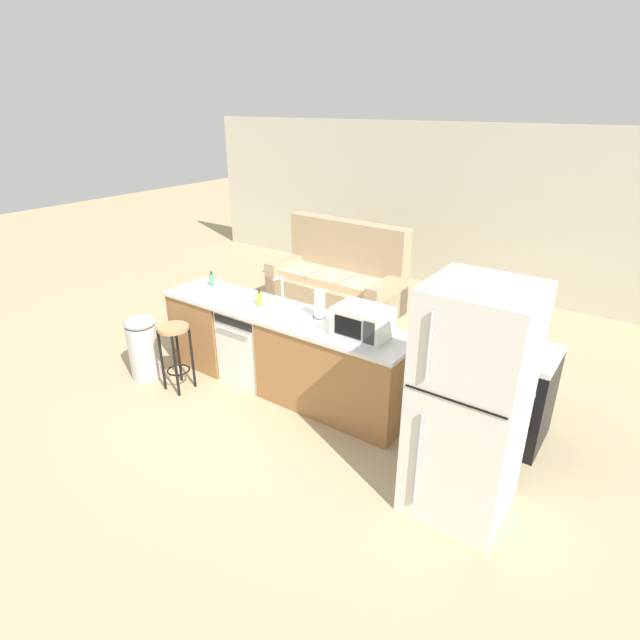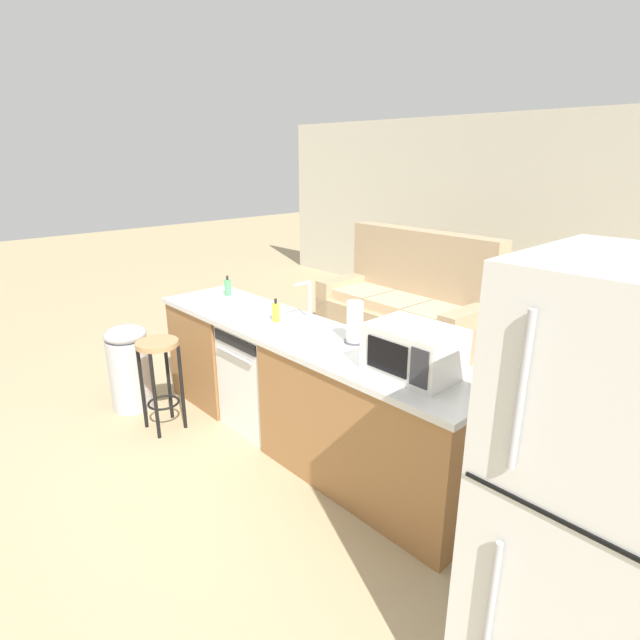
{
  "view_description": "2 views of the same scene",
  "coord_description": "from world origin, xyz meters",
  "px_view_note": "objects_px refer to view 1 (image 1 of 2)",
  "views": [
    {
      "loc": [
        3.22,
        -3.62,
        2.89
      ],
      "look_at": [
        0.56,
        0.13,
        0.87
      ],
      "focal_mm": 28.0,
      "sensor_mm": 36.0,
      "label": 1
    },
    {
      "loc": [
        2.68,
        -2.17,
        2.09
      ],
      "look_at": [
        0.06,
        0.28,
        0.89
      ],
      "focal_mm": 28.0,
      "sensor_mm": 36.0,
      "label": 2
    }
  ],
  "objects_px": {
    "paper_towel_roll": "(319,305)",
    "kettle": "(491,340)",
    "refrigerator": "(469,405)",
    "microwave": "(363,322)",
    "stove_range": "(506,392)",
    "trash_bin": "(143,346)",
    "dishwasher": "(254,343)",
    "soap_bottle": "(259,299)",
    "couch": "(339,281)",
    "bar_stool": "(175,344)",
    "dish_soap_bottle": "(212,280)"
  },
  "relations": [
    {
      "from": "paper_towel_roll",
      "to": "kettle",
      "type": "height_order",
      "value": "paper_towel_roll"
    },
    {
      "from": "refrigerator",
      "to": "microwave",
      "type": "xyz_separation_m",
      "value": [
        -1.22,
        0.55,
        0.14
      ]
    },
    {
      "from": "stove_range",
      "to": "refrigerator",
      "type": "distance_m",
      "value": 1.19
    },
    {
      "from": "kettle",
      "to": "trash_bin",
      "type": "bearing_deg",
      "value": -161.99
    },
    {
      "from": "trash_bin",
      "to": "dishwasher",
      "type": "bearing_deg",
      "value": 34.46
    },
    {
      "from": "stove_range",
      "to": "refrigerator",
      "type": "bearing_deg",
      "value": -90.01
    },
    {
      "from": "paper_towel_roll",
      "to": "stove_range",
      "type": "bearing_deg",
      "value": 13.69
    },
    {
      "from": "paper_towel_roll",
      "to": "kettle",
      "type": "distance_m",
      "value": 1.65
    },
    {
      "from": "dishwasher",
      "to": "refrigerator",
      "type": "relative_size",
      "value": 0.46
    },
    {
      "from": "paper_towel_roll",
      "to": "trash_bin",
      "type": "distance_m",
      "value": 2.12
    },
    {
      "from": "stove_range",
      "to": "dishwasher",
      "type": "bearing_deg",
      "value": -168.09
    },
    {
      "from": "soap_bottle",
      "to": "trash_bin",
      "type": "xyz_separation_m",
      "value": [
        -1.14,
        -0.71,
        -0.59
      ]
    },
    {
      "from": "refrigerator",
      "to": "microwave",
      "type": "height_order",
      "value": "refrigerator"
    },
    {
      "from": "refrigerator",
      "to": "couch",
      "type": "distance_m",
      "value": 4.23
    },
    {
      "from": "soap_bottle",
      "to": "kettle",
      "type": "height_order",
      "value": "kettle"
    },
    {
      "from": "bar_stool",
      "to": "trash_bin",
      "type": "distance_m",
      "value": 0.54
    },
    {
      "from": "refrigerator",
      "to": "paper_towel_roll",
      "type": "xyz_separation_m",
      "value": [
        -1.78,
        0.66,
        0.13
      ]
    },
    {
      "from": "kettle",
      "to": "soap_bottle",
      "type": "bearing_deg",
      "value": -169.82
    },
    {
      "from": "soap_bottle",
      "to": "couch",
      "type": "height_order",
      "value": "couch"
    },
    {
      "from": "trash_bin",
      "to": "paper_towel_roll",
      "type": "bearing_deg",
      "value": 23.9
    },
    {
      "from": "stove_range",
      "to": "paper_towel_roll",
      "type": "height_order",
      "value": "paper_towel_roll"
    },
    {
      "from": "paper_towel_roll",
      "to": "soap_bottle",
      "type": "height_order",
      "value": "paper_towel_roll"
    },
    {
      "from": "refrigerator",
      "to": "couch",
      "type": "height_order",
      "value": "refrigerator"
    },
    {
      "from": "dishwasher",
      "to": "bar_stool",
      "type": "xyz_separation_m",
      "value": [
        -0.51,
        -0.66,
        0.11
      ]
    },
    {
      "from": "refrigerator",
      "to": "trash_bin",
      "type": "xyz_separation_m",
      "value": [
        -3.62,
        -0.15,
        -0.53
      ]
    },
    {
      "from": "dishwasher",
      "to": "microwave",
      "type": "relative_size",
      "value": 1.68
    },
    {
      "from": "couch",
      "to": "dishwasher",
      "type": "bearing_deg",
      "value": -79.82
    },
    {
      "from": "microwave",
      "to": "soap_bottle",
      "type": "height_order",
      "value": "microwave"
    },
    {
      "from": "bar_stool",
      "to": "trash_bin",
      "type": "height_order",
      "value": "same"
    },
    {
      "from": "dish_soap_bottle",
      "to": "couch",
      "type": "distance_m",
      "value": 2.31
    },
    {
      "from": "paper_towel_roll",
      "to": "dish_soap_bottle",
      "type": "bearing_deg",
      "value": 178.73
    },
    {
      "from": "stove_range",
      "to": "trash_bin",
      "type": "bearing_deg",
      "value": -160.97
    },
    {
      "from": "dish_soap_bottle",
      "to": "couch",
      "type": "bearing_deg",
      "value": 81.62
    },
    {
      "from": "dishwasher",
      "to": "paper_towel_roll",
      "type": "distance_m",
      "value": 1.03
    },
    {
      "from": "dishwasher",
      "to": "couch",
      "type": "distance_m",
      "value": 2.4
    },
    {
      "from": "trash_bin",
      "to": "couch",
      "type": "relative_size",
      "value": 0.37
    },
    {
      "from": "dish_soap_bottle",
      "to": "trash_bin",
      "type": "distance_m",
      "value": 1.07
    },
    {
      "from": "soap_bottle",
      "to": "trash_bin",
      "type": "distance_m",
      "value": 1.46
    },
    {
      "from": "dish_soap_bottle",
      "to": "refrigerator",
      "type": "bearing_deg",
      "value": -11.77
    },
    {
      "from": "dish_soap_bottle",
      "to": "bar_stool",
      "type": "relative_size",
      "value": 0.24
    },
    {
      "from": "refrigerator",
      "to": "soap_bottle",
      "type": "distance_m",
      "value": 2.55
    },
    {
      "from": "stove_range",
      "to": "dish_soap_bottle",
      "type": "distance_m",
      "value": 3.41
    },
    {
      "from": "stove_range",
      "to": "paper_towel_roll",
      "type": "bearing_deg",
      "value": -166.31
    },
    {
      "from": "kettle",
      "to": "trash_bin",
      "type": "distance_m",
      "value": 3.68
    },
    {
      "from": "microwave",
      "to": "kettle",
      "type": "height_order",
      "value": "microwave"
    },
    {
      "from": "refrigerator",
      "to": "paper_towel_roll",
      "type": "bearing_deg",
      "value": 159.59
    },
    {
      "from": "paper_towel_roll",
      "to": "soap_bottle",
      "type": "bearing_deg",
      "value": -171.27
    },
    {
      "from": "refrigerator",
      "to": "bar_stool",
      "type": "bearing_deg",
      "value": -177.96
    },
    {
      "from": "paper_towel_roll",
      "to": "microwave",
      "type": "bearing_deg",
      "value": -11.53
    },
    {
      "from": "soap_bottle",
      "to": "trash_bin",
      "type": "bearing_deg",
      "value": -148.12
    }
  ]
}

